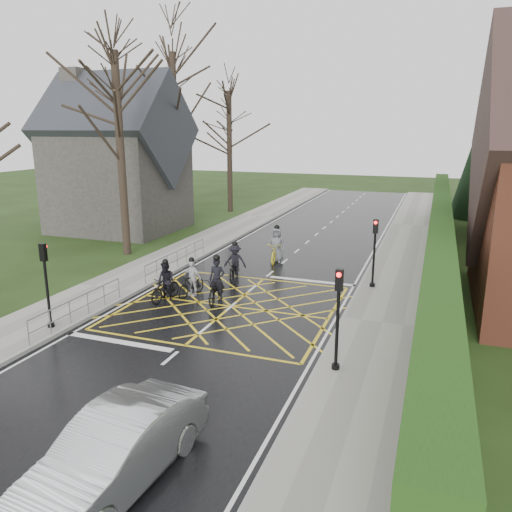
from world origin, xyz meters
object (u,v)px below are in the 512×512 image
Objects in this scene: cyclist_back at (166,285)px; cyclist_front at (192,282)px; cyclist_rear at (216,286)px; cyclist_lead at (276,249)px; cyclist_mid at (235,265)px; car at (115,451)px.

cyclist_front is at bearing 60.54° from cyclist_back.
cyclist_back is (-2.03, -0.65, 0.03)m from cyclist_rear.
cyclist_rear reaches higher than cyclist_back.
cyclist_back is at bearing -114.59° from cyclist_lead.
cyclist_lead reaches higher than cyclist_mid.
car is (3.98, -11.09, 0.14)m from cyclist_front.
cyclist_back is 0.40× the size of car.
car is (2.26, -17.70, 0.06)m from cyclist_lead.
cyclist_back is at bearing -117.33° from cyclist_front.
car is at bearing -85.95° from cyclist_rear.
cyclist_lead is (0.43, 6.86, 0.06)m from cyclist_rear.
cyclist_back is 0.86× the size of cyclist_lead.
cyclist_rear reaches higher than cyclist_mid.
cyclist_lead reaches higher than cyclist_rear.
cyclist_lead is at bearing 101.52° from car.
cyclist_rear is 1.22× the size of cyclist_front.
cyclist_back is at bearing -172.24° from cyclist_rear.
cyclist_back is 4.20m from cyclist_mid.
cyclist_mid is at bearing 78.63° from cyclist_back.
cyclist_front is (-1.29, 0.26, -0.02)m from cyclist_rear.
cyclist_front is 11.79m from car.
cyclist_lead is at bearing 81.54° from cyclist_back.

